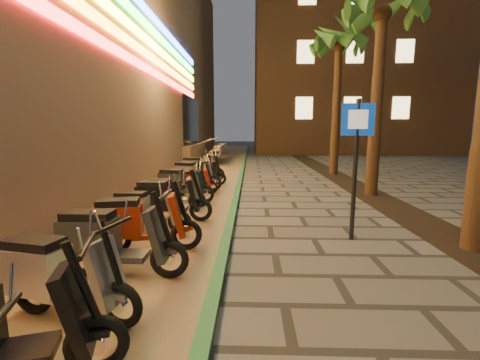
{
  "coord_description": "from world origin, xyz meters",
  "views": [
    {
      "loc": [
        -0.43,
        -3.7,
        2.15
      ],
      "look_at": [
        -0.64,
        2.39,
        1.2
      ],
      "focal_mm": 24.0,
      "sensor_mm": 36.0,
      "label": 1
    }
  ],
  "objects_px": {
    "scooter_6": "(143,210)",
    "scooter_8": "(169,193)",
    "scooter_3": "(55,275)",
    "scooter_13": "(198,168)",
    "scooter_11": "(192,174)",
    "scooter_4": "(109,240)",
    "scooter_12": "(201,172)",
    "pedestrian_sign": "(356,150)",
    "scooter_7": "(165,199)",
    "scooter_9": "(180,183)",
    "scooter_5": "(136,223)",
    "scooter_10": "(190,182)"
  },
  "relations": [
    {
      "from": "scooter_4",
      "to": "pedestrian_sign",
      "type": "bearing_deg",
      "value": 24.01
    },
    {
      "from": "scooter_10",
      "to": "pedestrian_sign",
      "type": "bearing_deg",
      "value": -62.39
    },
    {
      "from": "scooter_7",
      "to": "scooter_12",
      "type": "height_order",
      "value": "scooter_7"
    },
    {
      "from": "scooter_4",
      "to": "scooter_10",
      "type": "xyz_separation_m",
      "value": [
        0.03,
        6.06,
        -0.11
      ]
    },
    {
      "from": "scooter_5",
      "to": "scooter_10",
      "type": "height_order",
      "value": "scooter_5"
    },
    {
      "from": "scooter_4",
      "to": "scooter_6",
      "type": "bearing_deg",
      "value": 95.42
    },
    {
      "from": "scooter_12",
      "to": "scooter_5",
      "type": "bearing_deg",
      "value": -85.82
    },
    {
      "from": "scooter_8",
      "to": "scooter_11",
      "type": "distance_m",
      "value": 3.07
    },
    {
      "from": "scooter_4",
      "to": "scooter_5",
      "type": "bearing_deg",
      "value": 86.74
    },
    {
      "from": "scooter_4",
      "to": "scooter_6",
      "type": "distance_m",
      "value": 2.06
    },
    {
      "from": "scooter_7",
      "to": "scooter_5",
      "type": "bearing_deg",
      "value": -90.42
    },
    {
      "from": "scooter_3",
      "to": "scooter_6",
      "type": "bearing_deg",
      "value": 102.76
    },
    {
      "from": "pedestrian_sign",
      "to": "scooter_12",
      "type": "xyz_separation_m",
      "value": [
        -4.01,
        6.37,
        -1.27
      ]
    },
    {
      "from": "scooter_7",
      "to": "scooter_10",
      "type": "height_order",
      "value": "scooter_7"
    },
    {
      "from": "scooter_4",
      "to": "scooter_11",
      "type": "height_order",
      "value": "scooter_4"
    },
    {
      "from": "scooter_9",
      "to": "scooter_12",
      "type": "distance_m",
      "value": 3.0
    },
    {
      "from": "scooter_7",
      "to": "scooter_12",
      "type": "distance_m",
      "value": 5.22
    },
    {
      "from": "pedestrian_sign",
      "to": "scooter_13",
      "type": "bearing_deg",
      "value": 127.08
    },
    {
      "from": "scooter_9",
      "to": "scooter_10",
      "type": "height_order",
      "value": "scooter_9"
    },
    {
      "from": "pedestrian_sign",
      "to": "scooter_3",
      "type": "height_order",
      "value": "pedestrian_sign"
    },
    {
      "from": "scooter_5",
      "to": "scooter_10",
      "type": "distance_m",
      "value": 5.12
    },
    {
      "from": "scooter_4",
      "to": "scooter_12",
      "type": "bearing_deg",
      "value": 89.68
    },
    {
      "from": "scooter_3",
      "to": "scooter_6",
      "type": "height_order",
      "value": "scooter_3"
    },
    {
      "from": "scooter_10",
      "to": "scooter_5",
      "type": "bearing_deg",
      "value": -105.56
    },
    {
      "from": "pedestrian_sign",
      "to": "scooter_3",
      "type": "xyz_separation_m",
      "value": [
        -4.22,
        -2.85,
        -1.24
      ]
    },
    {
      "from": "pedestrian_sign",
      "to": "scooter_13",
      "type": "xyz_separation_m",
      "value": [
        -4.28,
        7.45,
        -1.21
      ]
    },
    {
      "from": "scooter_6",
      "to": "scooter_9",
      "type": "distance_m",
      "value": 3.13
    },
    {
      "from": "pedestrian_sign",
      "to": "scooter_10",
      "type": "distance_m",
      "value": 6.01
    },
    {
      "from": "scooter_6",
      "to": "scooter_12",
      "type": "distance_m",
      "value": 6.13
    },
    {
      "from": "scooter_5",
      "to": "scooter_6",
      "type": "relative_size",
      "value": 1.12
    },
    {
      "from": "scooter_7",
      "to": "scooter_9",
      "type": "height_order",
      "value": "scooter_9"
    },
    {
      "from": "scooter_3",
      "to": "scooter_5",
      "type": "height_order",
      "value": "scooter_5"
    },
    {
      "from": "pedestrian_sign",
      "to": "scooter_8",
      "type": "xyz_separation_m",
      "value": [
        -4.21,
        2.25,
        -1.29
      ]
    },
    {
      "from": "pedestrian_sign",
      "to": "scooter_4",
      "type": "relative_size",
      "value": 1.49
    },
    {
      "from": "scooter_8",
      "to": "scooter_12",
      "type": "bearing_deg",
      "value": 84.62
    },
    {
      "from": "scooter_5",
      "to": "scooter_7",
      "type": "height_order",
      "value": "scooter_5"
    },
    {
      "from": "scooter_12",
      "to": "scooter_13",
      "type": "distance_m",
      "value": 1.11
    },
    {
      "from": "scooter_12",
      "to": "scooter_9",
      "type": "bearing_deg",
      "value": -88.98
    },
    {
      "from": "scooter_5",
      "to": "scooter_6",
      "type": "distance_m",
      "value": 1.14
    },
    {
      "from": "scooter_3",
      "to": "scooter_7",
      "type": "xyz_separation_m",
      "value": [
        0.18,
        4.0,
        0.02
      ]
    },
    {
      "from": "scooter_5",
      "to": "scooter_6",
      "type": "height_order",
      "value": "scooter_5"
    },
    {
      "from": "scooter_6",
      "to": "scooter_8",
      "type": "relative_size",
      "value": 1.03
    },
    {
      "from": "scooter_3",
      "to": "scooter_13",
      "type": "xyz_separation_m",
      "value": [
        -0.07,
        10.3,
        0.03
      ]
    },
    {
      "from": "scooter_5",
      "to": "scooter_11",
      "type": "bearing_deg",
      "value": 79.71
    },
    {
      "from": "scooter_10",
      "to": "scooter_13",
      "type": "distance_m",
      "value": 3.2
    },
    {
      "from": "pedestrian_sign",
      "to": "scooter_5",
      "type": "xyz_separation_m",
      "value": [
        -4.01,
        -0.86,
        -1.21
      ]
    },
    {
      "from": "scooter_11",
      "to": "scooter_8",
      "type": "bearing_deg",
      "value": -75.34
    },
    {
      "from": "scooter_8",
      "to": "scooter_9",
      "type": "relative_size",
      "value": 0.89
    },
    {
      "from": "scooter_4",
      "to": "scooter_12",
      "type": "relative_size",
      "value": 1.12
    },
    {
      "from": "scooter_10",
      "to": "scooter_12",
      "type": "xyz_separation_m",
      "value": [
        0.02,
        2.12,
        0.05
      ]
    }
  ]
}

